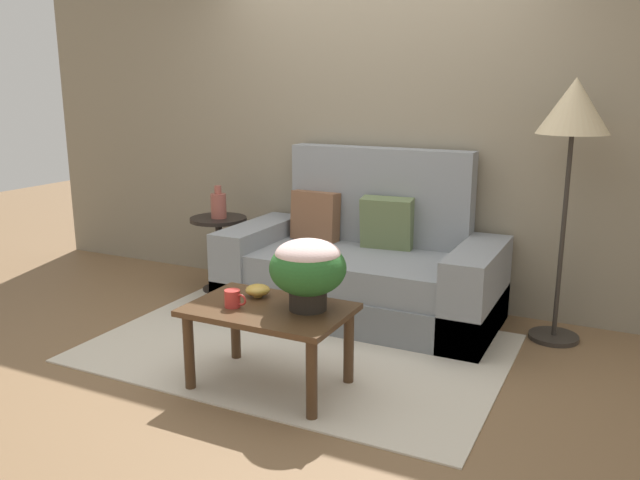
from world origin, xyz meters
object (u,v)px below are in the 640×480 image
object	(u,v)px
coffee_table	(269,321)
table_vase	(218,205)
potted_plant	(308,267)
couch	(362,270)
coffee_mug	(233,299)
snack_bowl	(258,290)
side_table	(219,241)
floor_lamp	(573,119)

from	to	relation	value
coffee_table	table_vase	world-z (taller)	table_vase
potted_plant	table_vase	xyz separation A→B (m)	(-1.42, 1.22, 0.01)
couch	potted_plant	size ratio (longest dim) A/B	4.77
coffee_mug	snack_bowl	distance (m)	0.21
coffee_table	snack_bowl	size ratio (longest dim) A/B	6.18
couch	side_table	distance (m)	1.24
floor_lamp	table_vase	world-z (taller)	floor_lamp
side_table	coffee_table	bearing A→B (deg)	-46.46
potted_plant	snack_bowl	distance (m)	0.41
floor_lamp	snack_bowl	distance (m)	2.16
couch	coffee_mug	world-z (taller)	couch
floor_lamp	table_vase	bearing A→B (deg)	-177.09
couch	coffee_mug	xyz separation A→B (m)	(-0.17, -1.40, 0.18)
side_table	couch	bearing A→B (deg)	0.57
couch	floor_lamp	bearing A→B (deg)	4.47
table_vase	side_table	bearing A→B (deg)	141.22
side_table	table_vase	world-z (taller)	table_vase
floor_lamp	snack_bowl	world-z (taller)	floor_lamp
side_table	snack_bowl	xyz separation A→B (m)	(1.09, -1.18, 0.09)
couch	table_vase	size ratio (longest dim) A/B	7.59
coffee_table	coffee_mug	world-z (taller)	coffee_mug
coffee_table	table_vase	size ratio (longest dim) A/B	3.38
couch	table_vase	xyz separation A→B (m)	(-1.22, -0.03, 0.38)
potted_plant	couch	bearing A→B (deg)	99.42
potted_plant	table_vase	distance (m)	1.88
floor_lamp	potted_plant	bearing A→B (deg)	-129.63
floor_lamp	potted_plant	xyz separation A→B (m)	(-1.12, -1.35, -0.73)
table_vase	coffee_mug	bearing A→B (deg)	-52.67
snack_bowl	table_vase	xyz separation A→B (m)	(-1.07, 1.16, 0.21)
snack_bowl	table_vase	bearing A→B (deg)	132.70
side_table	floor_lamp	xyz separation A→B (m)	(2.56, 0.12, 1.01)
floor_lamp	snack_bowl	bearing A→B (deg)	-138.71
coffee_table	floor_lamp	xyz separation A→B (m)	(1.33, 1.42, 1.04)
coffee_table	coffee_mug	distance (m)	0.23
potted_plant	side_table	bearing A→B (deg)	139.36
snack_bowl	table_vase	world-z (taller)	table_vase
coffee_table	coffee_mug	size ratio (longest dim) A/B	6.64
side_table	floor_lamp	bearing A→B (deg)	2.60
side_table	snack_bowl	world-z (taller)	side_table
coffee_mug	table_vase	xyz separation A→B (m)	(-1.05, 1.37, 0.20)
potted_plant	floor_lamp	bearing A→B (deg)	50.37
potted_plant	coffee_table	bearing A→B (deg)	-162.96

